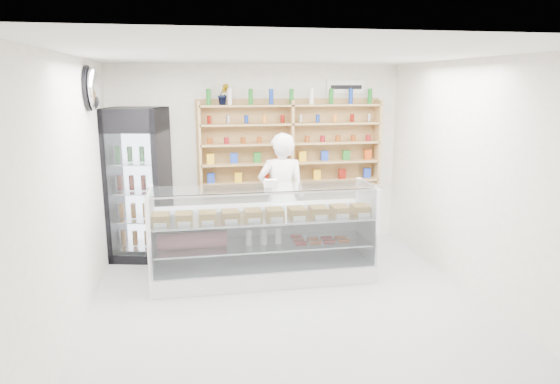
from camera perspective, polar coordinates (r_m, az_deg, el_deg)
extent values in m
plane|color=#ACACB1|center=(5.87, 1.06, -12.98)|extent=(5.00, 5.00, 0.00)
plane|color=white|center=(5.32, 1.19, 15.44)|extent=(5.00, 5.00, 0.00)
plane|color=white|center=(7.85, -2.53, 4.19)|extent=(4.50, 0.00, 4.50)
plane|color=white|center=(3.11, 10.46, -8.85)|extent=(4.50, 0.00, 4.50)
plane|color=white|center=(5.45, -22.74, -0.41)|extent=(0.00, 5.00, 5.00)
plane|color=white|center=(6.27, 21.72, 1.23)|extent=(0.00, 5.00, 5.00)
cube|color=white|center=(6.60, -1.90, -8.92)|extent=(2.84, 0.81, 0.24)
cube|color=white|center=(6.82, -2.40, -4.53)|extent=(2.84, 0.05, 0.60)
cube|color=silver|center=(6.48, -1.93, -5.91)|extent=(2.73, 0.71, 0.02)
cube|color=silver|center=(6.38, -1.95, -2.92)|extent=(2.79, 0.74, 0.02)
cube|color=silver|center=(6.04, -1.39, -4.79)|extent=(2.79, 0.12, 0.99)
cube|color=silver|center=(6.24, -1.91, 0.49)|extent=(2.79, 0.56, 0.01)
imported|color=white|center=(7.09, 0.18, -0.62)|extent=(0.73, 0.53, 1.84)
cube|color=black|center=(7.47, -15.82, 0.88)|extent=(0.93, 0.92, 2.18)
cube|color=#35053A|center=(6.99, -15.87, 7.79)|extent=(0.76, 0.20, 0.30)
cube|color=silver|center=(7.12, -15.37, -0.44)|extent=(0.64, 0.15, 1.72)
cube|color=tan|center=(7.60, -9.14, 5.22)|extent=(0.04, 0.28, 1.33)
cube|color=tan|center=(7.76, 1.30, 5.51)|extent=(0.04, 0.28, 1.33)
cube|color=tan|center=(8.16, 11.02, 5.63)|extent=(0.04, 0.28, 1.33)
cube|color=tan|center=(7.85, 1.28, 1.23)|extent=(2.80, 0.28, 0.03)
cube|color=tan|center=(7.80, 1.29, 3.40)|extent=(2.80, 0.28, 0.03)
cube|color=tan|center=(7.76, 1.30, 5.59)|extent=(2.80, 0.28, 0.03)
cube|color=tan|center=(7.73, 1.31, 7.80)|extent=(2.80, 0.28, 0.03)
cube|color=tan|center=(7.71, 1.32, 9.87)|extent=(2.80, 0.28, 0.03)
imported|color=#1E6626|center=(7.56, -6.49, 11.05)|extent=(0.19, 0.17, 0.31)
ellipsoid|color=silver|center=(6.50, -20.61, 11.02)|extent=(0.15, 0.50, 0.50)
cube|color=white|center=(8.06, 7.55, 11.80)|extent=(0.62, 0.03, 0.20)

